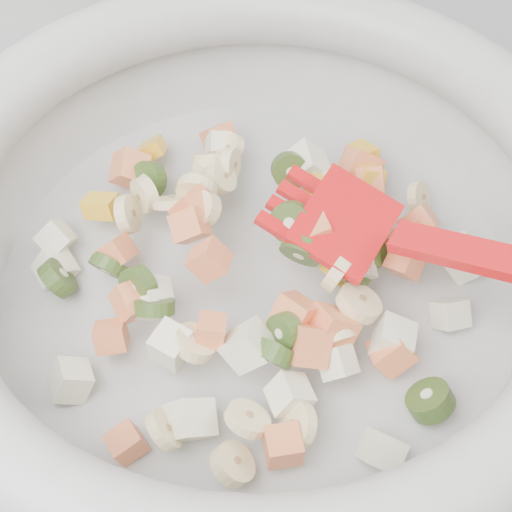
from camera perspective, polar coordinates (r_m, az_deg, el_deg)
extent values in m
cube|color=gray|center=(0.96, -3.76, -16.25)|extent=(2.00, 0.60, 0.90)
cylinder|color=#B7B7B5|center=(0.53, 0.00, -2.57)|extent=(0.35, 0.35, 0.02)
torus|color=#B7B7B5|center=(0.46, 0.00, 3.13)|extent=(0.43, 0.43, 0.05)
cylinder|color=beige|center=(0.45, 3.05, -12.19)|extent=(0.02, 0.03, 0.03)
cylinder|color=beige|center=(0.47, 7.51, -3.41)|extent=(0.04, 0.04, 0.03)
cylinder|color=beige|center=(0.56, -1.81, 7.77)|extent=(0.02, 0.03, 0.03)
cylinder|color=beige|center=(0.52, -9.29, 3.01)|extent=(0.02, 0.03, 0.03)
cylinder|color=beige|center=(0.55, 11.78, 4.18)|extent=(0.03, 0.03, 0.03)
cylinder|color=beige|center=(0.44, -1.70, -14.89)|extent=(0.03, 0.03, 0.02)
cylinder|color=beige|center=(0.54, -1.88, 6.68)|extent=(0.02, 0.03, 0.03)
cylinder|color=beige|center=(0.48, 5.92, -1.20)|extent=(0.03, 0.02, 0.03)
cylinder|color=beige|center=(0.53, 7.17, 4.50)|extent=(0.02, 0.03, 0.03)
cylinder|color=beige|center=(0.46, 5.90, -5.79)|extent=(0.03, 0.02, 0.03)
cylinder|color=beige|center=(0.53, -8.10, 4.44)|extent=(0.02, 0.03, 0.03)
cylinder|color=beige|center=(0.52, -4.32, 4.77)|extent=(0.03, 0.02, 0.03)
cylinder|color=beige|center=(0.45, -6.73, -12.49)|extent=(0.02, 0.03, 0.03)
cylinder|color=beige|center=(0.51, -6.19, 3.89)|extent=(0.03, 0.03, 0.03)
cylinder|color=beige|center=(0.44, -0.61, -11.75)|extent=(0.03, 0.03, 0.02)
cylinder|color=beige|center=(0.50, -3.78, 3.42)|extent=(0.03, 0.03, 0.03)
cylinder|color=beige|center=(0.55, -3.17, 7.06)|extent=(0.04, 0.03, 0.03)
cylinder|color=beige|center=(0.46, -4.46, -6.32)|extent=(0.03, 0.04, 0.03)
cylinder|color=beige|center=(0.54, -3.41, 5.81)|extent=(0.04, 0.04, 0.02)
cylinder|color=beige|center=(0.53, -2.54, 5.71)|extent=(0.02, 0.03, 0.03)
cube|color=#F68C4D|center=(0.48, 4.27, 1.88)|extent=(0.02, 0.02, 0.02)
cube|color=#F68C4D|center=(0.46, 2.77, -4.35)|extent=(0.04, 0.03, 0.03)
cube|color=#F68C4D|center=(0.44, 1.98, -13.63)|extent=(0.02, 0.02, 0.02)
cube|color=#F68C4D|center=(0.56, -9.17, 6.29)|extent=(0.03, 0.03, 0.03)
cube|color=#F68C4D|center=(0.58, -2.68, 8.51)|extent=(0.03, 0.03, 0.03)
cube|color=#F68C4D|center=(0.47, -3.41, -0.29)|extent=(0.03, 0.03, 0.03)
cube|color=#F68C4D|center=(0.53, 11.77, 2.40)|extent=(0.03, 0.03, 0.03)
cube|color=#F68C4D|center=(0.51, -10.11, 0.26)|extent=(0.03, 0.03, 0.03)
cube|color=#F68C4D|center=(0.46, 5.50, -5.16)|extent=(0.03, 0.03, 0.04)
cube|color=#F68C4D|center=(0.48, -8.83, -3.21)|extent=(0.03, 0.03, 0.03)
cube|color=#F68C4D|center=(0.55, 8.32, 5.50)|extent=(0.03, 0.03, 0.03)
cube|color=#F68C4D|center=(0.51, 10.91, 0.96)|extent=(0.03, 0.03, 0.03)
cube|color=#F68C4D|center=(0.50, -4.43, 3.38)|extent=(0.04, 0.03, 0.03)
cube|color=#F68C4D|center=(0.49, -4.83, 2.23)|extent=(0.03, 0.03, 0.03)
cube|color=#F68C4D|center=(0.50, 10.81, -0.37)|extent=(0.03, 0.02, 0.03)
cube|color=#F68C4D|center=(0.48, -10.50, -5.76)|extent=(0.02, 0.03, 0.02)
cube|color=#F68C4D|center=(0.48, 9.85, -6.84)|extent=(0.03, 0.03, 0.03)
cube|color=#F68C4D|center=(0.46, 3.66, -6.43)|extent=(0.03, 0.03, 0.04)
cube|color=#F68C4D|center=(0.46, -3.28, -5.44)|extent=(0.02, 0.03, 0.02)
cube|color=#F68C4D|center=(0.46, -9.39, -13.26)|extent=(0.03, 0.02, 0.02)
cube|color=#F68C4D|center=(0.57, 7.60, 6.52)|extent=(0.03, 0.04, 0.04)
cylinder|color=#53822B|center=(0.51, -14.20, -1.58)|extent=(0.03, 0.04, 0.03)
cylinder|color=#53822B|center=(0.50, 8.12, 0.45)|extent=(0.03, 0.04, 0.04)
cylinder|color=#53822B|center=(0.48, 3.33, 0.45)|extent=(0.04, 0.03, 0.04)
cylinder|color=#53822B|center=(0.55, -7.83, 5.52)|extent=(0.03, 0.03, 0.03)
cylinder|color=#53822B|center=(0.51, -10.67, -0.71)|extent=(0.03, 0.03, 0.03)
cylinder|color=#53822B|center=(0.48, -8.55, -2.24)|extent=(0.02, 0.04, 0.04)
cylinder|color=#53822B|center=(0.48, 7.40, -0.81)|extent=(0.03, 0.03, 0.03)
cylinder|color=#53822B|center=(0.48, 2.56, 2.48)|extent=(0.04, 0.03, 0.03)
cylinder|color=#53822B|center=(0.45, 2.11, -5.53)|extent=(0.02, 0.03, 0.03)
cylinder|color=#53822B|center=(0.47, -7.38, -3.68)|extent=(0.03, 0.03, 0.02)
cylinder|color=#53822B|center=(0.45, 1.35, -7.11)|extent=(0.03, 0.03, 0.03)
cylinder|color=#53822B|center=(0.53, 2.45, 6.23)|extent=(0.04, 0.03, 0.04)
cylinder|color=#53822B|center=(0.47, 12.56, -10.24)|extent=(0.04, 0.04, 0.03)
cube|color=white|center=(0.45, -4.84, -11.79)|extent=(0.03, 0.03, 0.04)
cube|color=white|center=(0.53, 8.27, 3.26)|extent=(0.02, 0.02, 0.03)
cube|color=white|center=(0.46, 9.15, -13.83)|extent=(0.03, 0.03, 0.03)
cube|color=white|center=(0.45, -0.59, -6.54)|extent=(0.04, 0.03, 0.04)
cube|color=white|center=(0.54, 3.75, 6.53)|extent=(0.03, 0.03, 0.03)
cube|color=white|center=(0.46, 5.96, -7.73)|extent=(0.02, 0.03, 0.03)
cube|color=white|center=(0.46, -6.23, -6.48)|extent=(0.03, 0.03, 0.03)
cube|color=white|center=(0.53, 14.77, -0.13)|extent=(0.03, 0.03, 0.04)
cube|color=white|center=(0.53, -14.37, -0.87)|extent=(0.03, 0.03, 0.03)
cube|color=white|center=(0.48, -13.31, -8.79)|extent=(0.03, 0.02, 0.03)
cube|color=white|center=(0.48, -7.72, -3.02)|extent=(0.03, 0.03, 0.03)
cube|color=white|center=(0.49, 7.38, -0.66)|extent=(0.03, 0.03, 0.03)
cube|color=white|center=(0.45, 2.49, -10.06)|extent=(0.03, 0.02, 0.03)
cube|color=white|center=(0.54, -14.36, 1.28)|extent=(0.03, 0.03, 0.03)
cube|color=white|center=(0.57, -2.75, 8.17)|extent=(0.02, 0.03, 0.03)
cube|color=white|center=(0.51, 13.96, -4.12)|extent=(0.02, 0.03, 0.03)
cube|color=white|center=(0.53, 5.37, 5.02)|extent=(0.03, 0.03, 0.03)
cube|color=white|center=(0.48, 9.94, -5.95)|extent=(0.03, 0.03, 0.03)
cube|color=yellow|center=(0.55, 8.28, 5.89)|extent=(0.02, 0.02, 0.02)
cube|color=yellow|center=(0.49, 6.23, -0.69)|extent=(0.03, 0.02, 0.02)
cube|color=yellow|center=(0.51, 4.73, 4.51)|extent=(0.02, 0.03, 0.02)
cube|color=yellow|center=(0.53, 6.46, 4.75)|extent=(0.03, 0.03, 0.02)
cube|color=yellow|center=(0.58, -7.52, 7.75)|extent=(0.02, 0.02, 0.02)
cube|color=yellow|center=(0.54, -11.18, 3.58)|extent=(0.03, 0.03, 0.02)
cube|color=yellow|center=(0.57, 7.79, 7.33)|extent=(0.02, 0.03, 0.02)
cube|color=red|center=(0.48, 6.49, 2.40)|extent=(0.08, 0.08, 0.02)
cube|color=red|center=(0.51, 3.77, 5.42)|extent=(0.03, 0.03, 0.01)
cube|color=red|center=(0.50, 3.03, 4.35)|extent=(0.03, 0.03, 0.01)
cube|color=red|center=(0.49, 2.26, 3.24)|extent=(0.03, 0.03, 0.01)
cube|color=red|center=(0.48, 1.47, 2.09)|extent=(0.03, 0.03, 0.01)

